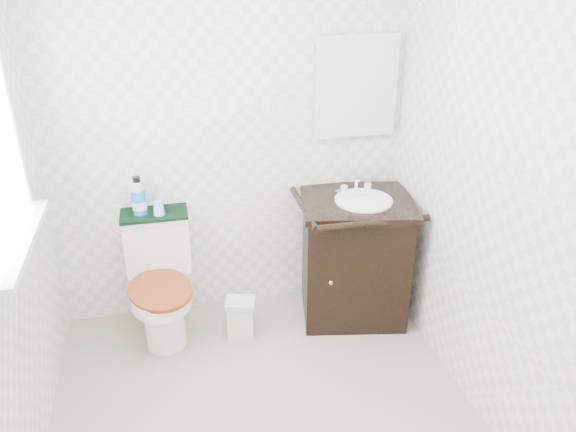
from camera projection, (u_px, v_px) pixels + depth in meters
name	position (u px, v px, depth m)	size (l,w,h in m)	color
floor	(269.00, 430.00, 2.86)	(2.40, 2.40, 0.00)	#A69D86
wall_back	(229.00, 134.00, 3.39)	(2.40, 2.40, 0.00)	white
wall_right	(502.00, 196.00, 2.55)	(2.40, 2.40, 0.00)	white
mirror	(356.00, 87.00, 3.42)	(0.50, 0.02, 0.60)	silver
toilet	(161.00, 285.00, 3.47)	(0.44, 0.65, 0.76)	white
vanity	(354.00, 255.00, 3.61)	(0.77, 0.70, 0.92)	black
trash_bin	(241.00, 317.00, 3.50)	(0.21, 0.18, 0.26)	silver
towel	(154.00, 214.00, 3.39)	(0.40, 0.22, 0.02)	black
mouthwash_bottle	(138.00, 197.00, 3.32)	(0.08, 0.08, 0.24)	blue
cup	(159.00, 208.00, 3.34)	(0.07, 0.07, 0.08)	#94C1F2
soap_bar	(341.00, 190.00, 3.54)	(0.07, 0.05, 0.02)	#16666C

